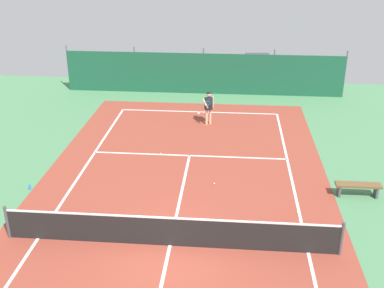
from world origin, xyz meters
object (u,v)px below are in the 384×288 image
(tennis_net, at_px, (170,231))
(tennis_ball_midcourt, at_px, (214,184))
(tennis_ball_near_player, at_px, (297,212))
(tennis_ball_by_sideline, at_px, (161,154))
(courtside_bench, at_px, (358,187))
(water_bottle, at_px, (30,187))
(tennis_player, at_px, (209,106))
(parked_car, at_px, (258,69))

(tennis_net, distance_m, tennis_ball_midcourt, 4.15)
(tennis_net, distance_m, tennis_ball_near_player, 4.62)
(tennis_net, relative_size, tennis_ball_by_sideline, 153.33)
(courtside_bench, height_order, water_bottle, courtside_bench)
(tennis_player, distance_m, tennis_ball_by_sideline, 4.27)
(tennis_ball_near_player, bearing_deg, courtside_bench, 30.97)
(tennis_net, bearing_deg, tennis_player, 86.70)
(courtside_bench, bearing_deg, tennis_ball_midcourt, 175.46)
(tennis_ball_by_sideline, bearing_deg, tennis_player, 64.08)
(tennis_net, height_order, courtside_bench, tennis_net)
(tennis_ball_near_player, bearing_deg, tennis_player, 113.35)
(tennis_player, bearing_deg, courtside_bench, 100.90)
(tennis_net, height_order, tennis_ball_midcourt, tennis_net)
(tennis_ball_near_player, height_order, tennis_ball_midcourt, same)
(tennis_net, bearing_deg, parked_car, 79.50)
(courtside_bench, bearing_deg, tennis_ball_by_sideline, 159.00)
(tennis_net, relative_size, water_bottle, 42.17)
(tennis_ball_near_player, xyz_separation_m, water_bottle, (-9.62, 0.77, 0.09))
(tennis_ball_midcourt, bearing_deg, courtside_bench, -4.54)
(tennis_net, xyz_separation_m, parked_car, (3.32, 17.91, 0.33))
(courtside_bench, distance_m, water_bottle, 11.90)
(tennis_net, xyz_separation_m, tennis_ball_midcourt, (1.16, 3.95, -0.48))
(parked_car, height_order, water_bottle, parked_car)
(tennis_ball_near_player, xyz_separation_m, courtside_bench, (2.26, 1.36, 0.34))
(tennis_ball_near_player, height_order, parked_car, parked_car)
(tennis_player, bearing_deg, tennis_ball_midcourt, 65.41)
(tennis_player, relative_size, tennis_ball_near_player, 24.85)
(tennis_ball_by_sideline, distance_m, courtside_bench, 8.09)
(tennis_player, relative_size, water_bottle, 6.83)
(tennis_ball_near_player, distance_m, water_bottle, 9.65)
(tennis_ball_near_player, relative_size, courtside_bench, 0.04)
(courtside_bench, bearing_deg, tennis_net, -150.66)
(parked_car, bearing_deg, tennis_net, -105.79)
(tennis_ball_midcourt, bearing_deg, tennis_player, 95.23)
(water_bottle, bearing_deg, tennis_ball_midcourt, 8.42)
(tennis_player, height_order, tennis_ball_by_sideline, tennis_player)
(tennis_ball_near_player, relative_size, water_bottle, 0.28)
(courtside_bench, bearing_deg, water_bottle, -177.17)
(tennis_ball_near_player, distance_m, tennis_ball_by_sideline, 6.78)
(tennis_net, distance_m, water_bottle, 6.32)
(tennis_ball_midcourt, xyz_separation_m, courtside_bench, (5.15, -0.41, 0.34))
(tennis_ball_by_sideline, height_order, water_bottle, water_bottle)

